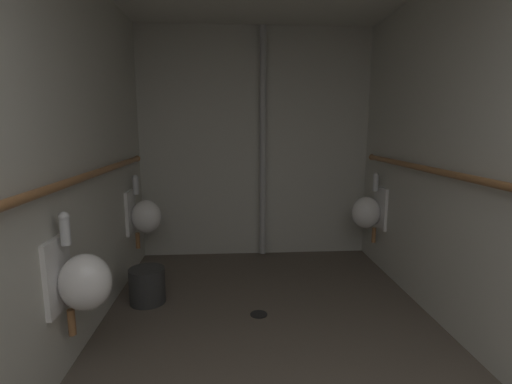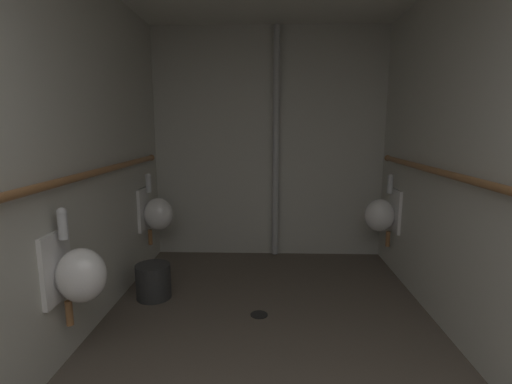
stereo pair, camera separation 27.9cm
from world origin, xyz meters
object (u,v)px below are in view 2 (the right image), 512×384
Objects in this scene: urinal_left_mid at (79,274)px; urinal_right_mid at (382,214)px; urinal_left_far at (157,213)px; floor_drain at (260,314)px; standpipe_back_wall at (276,145)px; waste_bin at (154,281)px.

urinal_left_mid is 2.85m from urinal_right_mid.
urinal_left_mid is 1.62m from urinal_left_far.
urinal_left_far is 1.57m from floor_drain.
floor_drain is (1.09, 0.68, -0.61)m from urinal_left_mid.
urinal_left_far is 5.39× the size of floor_drain.
standpipe_back_wall reaches higher than floor_drain.
urinal_left_far is at bearing -179.38° from urinal_right_mid.
waste_bin is at bearing -77.32° from urinal_left_far.
urinal_left_mid is at bearing -148.06° from floor_drain.
urinal_left_mid is at bearing -144.63° from urinal_right_mid.
standpipe_back_wall is 8.35× the size of waste_bin.
urinal_left_mid reaches higher than waste_bin.
urinal_left_far is 1.00× the size of urinal_right_mid.
urinal_right_mid is 0.30× the size of standpipe_back_wall.
floor_drain is (-0.15, -1.42, -1.29)m from standpipe_back_wall.
standpipe_back_wall is at bearing 59.39° from urinal_left_mid.
standpipe_back_wall is 1.93m from floor_drain.
waste_bin is (0.15, -0.66, -0.46)m from urinal_left_far.
urinal_right_mid is 1.68m from floor_drain.
urinal_left_mid is at bearing -98.72° from waste_bin.
urinal_left_mid is 1.43m from floor_drain.
urinal_left_far is 2.48× the size of waste_bin.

